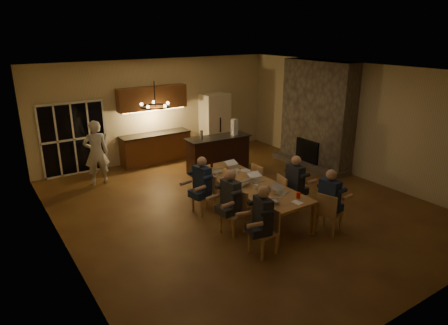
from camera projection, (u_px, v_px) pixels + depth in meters
floor at (240, 205)px, 9.68m from camera, size 9.00×9.00×0.00m
back_wall at (158, 110)px, 12.74m from camera, size 8.00×0.04×3.20m
left_wall at (58, 176)px, 7.07m from camera, size 0.04×9.00×3.20m
right_wall at (356, 121)px, 11.28m from camera, size 0.04×9.00×3.20m
ceiling at (242, 70)px, 8.66m from camera, size 8.00×9.00×0.04m
french_doors at (74, 139)px, 11.46m from camera, size 1.86×0.08×2.10m
fireplace at (317, 115)px, 12.06m from camera, size 0.58×2.50×3.20m
kitchenette at (155, 125)px, 12.46m from camera, size 2.24×0.68×2.40m
refrigerator at (215, 123)px, 13.64m from camera, size 0.90×0.68×2.00m
dining_table at (249, 198)px, 9.17m from camera, size 1.10×3.22×0.75m
bar_island at (218, 154)px, 11.78m from camera, size 1.94×0.79×1.08m
chair_left_near at (263, 232)px, 7.49m from camera, size 0.47×0.47×0.89m
chair_left_mid at (233, 213)px, 8.25m from camera, size 0.53×0.53×0.89m
chair_left_far at (204, 195)px, 9.18m from camera, size 0.47×0.47×0.89m
chair_right_near at (330, 212)px, 8.30m from camera, size 0.55×0.55×0.89m
chair_right_mid at (289, 193)px, 9.24m from camera, size 0.52×0.52×0.89m
chair_right_far at (263, 181)px, 10.02m from camera, size 0.46×0.46×0.89m
person_left_near at (263, 221)px, 7.39m from camera, size 0.70×0.70×1.38m
person_right_near at (329, 201)px, 8.24m from camera, size 0.66×0.66×1.38m
person_left_mid at (230, 201)px, 8.22m from camera, size 0.66×0.66×1.38m
person_right_mid at (295, 185)px, 9.11m from camera, size 0.60×0.60×1.38m
person_left_far at (202, 186)px, 9.03m from camera, size 0.70×0.70×1.38m
standing_person at (96, 153)px, 10.77m from camera, size 0.70×0.50×1.78m
chandelier at (155, 107)px, 7.12m from camera, size 0.53×0.53×0.03m
laptop_a at (270, 197)px, 8.02m from camera, size 0.39×0.36×0.23m
laptop_b at (282, 188)px, 8.44m from camera, size 0.40×0.38×0.23m
laptop_c at (242, 180)px, 8.92m from camera, size 0.40×0.38×0.23m
laptop_d at (257, 176)px, 9.11m from camera, size 0.34×0.30×0.23m
laptop_e at (215, 168)px, 9.67m from camera, size 0.36×0.33×0.23m
laptop_f at (234, 164)px, 9.94m from camera, size 0.33×0.29×0.23m
mug_front at (256, 187)px, 8.68m from camera, size 0.08×0.08×0.10m
mug_mid at (238, 172)px, 9.58m from camera, size 0.08×0.08×0.10m
mug_back at (217, 174)px, 9.44m from camera, size 0.07×0.07×0.10m
redcup_near at (298, 195)px, 8.23m from camera, size 0.09×0.09×0.12m
redcup_mid at (227, 179)px, 9.13m from camera, size 0.10×0.10×0.12m
can_silver at (269, 189)px, 8.55m from camera, size 0.06×0.06×0.12m
can_cola at (212, 165)px, 10.07m from camera, size 0.07×0.07×0.12m
can_right at (254, 173)px, 9.46m from camera, size 0.06×0.06×0.12m
plate_near at (276, 187)px, 8.77m from camera, size 0.25×0.25×0.02m
plate_left at (264, 198)px, 8.21m from camera, size 0.25×0.25×0.02m
plate_far at (245, 171)px, 9.79m from camera, size 0.25×0.25×0.02m
notepad at (297, 203)px, 8.01m from camera, size 0.17×0.23×0.01m
bar_bottle at (201, 135)px, 11.37m from camera, size 0.08×0.08×0.24m
bar_blender at (234, 127)px, 11.72m from camera, size 0.16×0.16×0.48m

